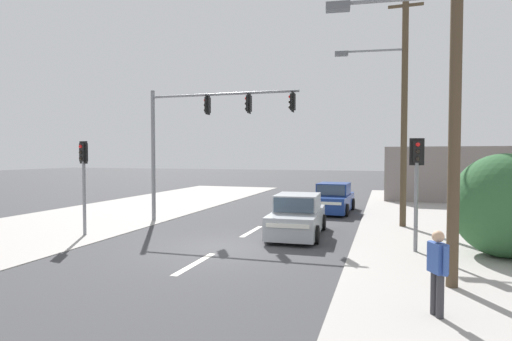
{
  "coord_description": "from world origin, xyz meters",
  "views": [
    {
      "loc": [
        5.01,
        -11.96,
        3.02
      ],
      "look_at": [
        -0.15,
        4.0,
        2.39
      ],
      "focal_mm": 28.0,
      "sensor_mm": 36.0,
      "label": 1
    }
  ],
  "objects_px": {
    "utility_pole_midground_right": "(401,95)",
    "pedestrian_at_kerb": "(438,268)",
    "sedan_oncoming_near": "(334,199)",
    "sedan_oncoming_mid": "(297,217)",
    "pedestal_signal_right_kerb": "(417,175)",
    "traffic_signal_mast": "(201,126)",
    "utility_pole_foreground_right": "(449,71)",
    "pedestal_signal_left_kerb": "(84,172)"
  },
  "relations": [
    {
      "from": "pedestal_signal_left_kerb",
      "to": "sedan_oncoming_mid",
      "type": "height_order",
      "value": "pedestal_signal_left_kerb"
    },
    {
      "from": "utility_pole_midground_right",
      "to": "pedestal_signal_left_kerb",
      "type": "xyz_separation_m",
      "value": [
        -11.39,
        -5.66,
        -3.13
      ]
    },
    {
      "from": "pedestal_signal_right_kerb",
      "to": "pedestrian_at_kerb",
      "type": "xyz_separation_m",
      "value": [
        0.01,
        -5.26,
        -1.49
      ]
    },
    {
      "from": "pedestal_signal_left_kerb",
      "to": "pedestrian_at_kerb",
      "type": "height_order",
      "value": "pedestal_signal_left_kerb"
    },
    {
      "from": "utility_pole_foreground_right",
      "to": "utility_pole_midground_right",
      "type": "relative_size",
      "value": 0.88
    },
    {
      "from": "sedan_oncoming_near",
      "to": "pedestrian_at_kerb",
      "type": "bearing_deg",
      "value": -75.23
    },
    {
      "from": "utility_pole_foreground_right",
      "to": "pedestrian_at_kerb",
      "type": "relative_size",
      "value": 5.61
    },
    {
      "from": "utility_pole_midground_right",
      "to": "pedestrian_at_kerb",
      "type": "bearing_deg",
      "value": -88.1
    },
    {
      "from": "pedestrian_at_kerb",
      "to": "traffic_signal_mast",
      "type": "bearing_deg",
      "value": 137.13
    },
    {
      "from": "pedestal_signal_right_kerb",
      "to": "pedestal_signal_left_kerb",
      "type": "height_order",
      "value": "same"
    },
    {
      "from": "traffic_signal_mast",
      "to": "sedan_oncoming_mid",
      "type": "distance_m",
      "value": 6.09
    },
    {
      "from": "utility_pole_midground_right",
      "to": "sedan_oncoming_mid",
      "type": "xyz_separation_m",
      "value": [
        -3.76,
        -3.12,
        -4.85
      ]
    },
    {
      "from": "traffic_signal_mast",
      "to": "sedan_oncoming_near",
      "type": "relative_size",
      "value": 1.6
    },
    {
      "from": "pedestal_signal_left_kerb",
      "to": "sedan_oncoming_mid",
      "type": "relative_size",
      "value": 0.82
    },
    {
      "from": "utility_pole_midground_right",
      "to": "pedestrian_at_kerb",
      "type": "relative_size",
      "value": 6.36
    },
    {
      "from": "utility_pole_foreground_right",
      "to": "sedan_oncoming_near",
      "type": "bearing_deg",
      "value": 108.85
    },
    {
      "from": "traffic_signal_mast",
      "to": "utility_pole_midground_right",
      "type": "bearing_deg",
      "value": 11.65
    },
    {
      "from": "utility_pole_midground_right",
      "to": "pedestal_signal_left_kerb",
      "type": "bearing_deg",
      "value": -153.55
    },
    {
      "from": "utility_pole_foreground_right",
      "to": "utility_pole_midground_right",
      "type": "distance_m",
      "value": 8.02
    },
    {
      "from": "pedestal_signal_right_kerb",
      "to": "sedan_oncoming_near",
      "type": "xyz_separation_m",
      "value": [
        -3.52,
        8.13,
        -1.71
      ]
    },
    {
      "from": "traffic_signal_mast",
      "to": "utility_pole_foreground_right",
      "type": "bearing_deg",
      "value": -34.23
    },
    {
      "from": "sedan_oncoming_near",
      "to": "utility_pole_midground_right",
      "type": "bearing_deg",
      "value": -47.69
    },
    {
      "from": "sedan_oncoming_near",
      "to": "pedestrian_at_kerb",
      "type": "distance_m",
      "value": 13.85
    },
    {
      "from": "utility_pole_midground_right",
      "to": "sedan_oncoming_near",
      "type": "xyz_separation_m",
      "value": [
        -3.2,
        3.52,
        -4.85
      ]
    },
    {
      "from": "utility_pole_foreground_right",
      "to": "pedestal_signal_right_kerb",
      "type": "xyz_separation_m",
      "value": [
        -0.4,
        3.35,
        -2.51
      ]
    },
    {
      "from": "pedestal_signal_right_kerb",
      "to": "pedestal_signal_left_kerb",
      "type": "xyz_separation_m",
      "value": [
        -11.7,
        -1.05,
        0.0
      ]
    },
    {
      "from": "utility_pole_midground_right",
      "to": "pedestal_signal_right_kerb",
      "type": "distance_m",
      "value": 5.58
    },
    {
      "from": "utility_pole_foreground_right",
      "to": "pedestal_signal_right_kerb",
      "type": "bearing_deg",
      "value": 96.87
    },
    {
      "from": "utility_pole_foreground_right",
      "to": "sedan_oncoming_mid",
      "type": "distance_m",
      "value": 7.84
    },
    {
      "from": "pedestrian_at_kerb",
      "to": "utility_pole_foreground_right",
      "type": "bearing_deg",
      "value": 78.41
    },
    {
      "from": "sedan_oncoming_near",
      "to": "pedestal_signal_right_kerb",
      "type": "bearing_deg",
      "value": -66.61
    },
    {
      "from": "pedestrian_at_kerb",
      "to": "utility_pole_midground_right",
      "type": "bearing_deg",
      "value": 91.9
    },
    {
      "from": "utility_pole_foreground_right",
      "to": "traffic_signal_mast",
      "type": "height_order",
      "value": "utility_pole_foreground_right"
    },
    {
      "from": "utility_pole_midground_right",
      "to": "traffic_signal_mast",
      "type": "height_order",
      "value": "utility_pole_midground_right"
    },
    {
      "from": "utility_pole_midground_right",
      "to": "sedan_oncoming_near",
      "type": "relative_size",
      "value": 2.41
    },
    {
      "from": "utility_pole_foreground_right",
      "to": "traffic_signal_mast",
      "type": "xyz_separation_m",
      "value": [
        -9.15,
        6.23,
        -0.58
      ]
    },
    {
      "from": "utility_pole_foreground_right",
      "to": "utility_pole_midground_right",
      "type": "bearing_deg",
      "value": 95.15
    },
    {
      "from": "traffic_signal_mast",
      "to": "pedestal_signal_left_kerb",
      "type": "distance_m",
      "value": 5.28
    },
    {
      "from": "traffic_signal_mast",
      "to": "pedestal_signal_right_kerb",
      "type": "distance_m",
      "value": 9.41
    },
    {
      "from": "sedan_oncoming_near",
      "to": "utility_pole_foreground_right",
      "type": "bearing_deg",
      "value": -71.15
    },
    {
      "from": "utility_pole_foreground_right",
      "to": "pedestal_signal_left_kerb",
      "type": "distance_m",
      "value": 12.58
    },
    {
      "from": "utility_pole_foreground_right",
      "to": "pedestrian_at_kerb",
      "type": "xyz_separation_m",
      "value": [
        -0.39,
        -1.91,
        -4.0
      ]
    }
  ]
}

